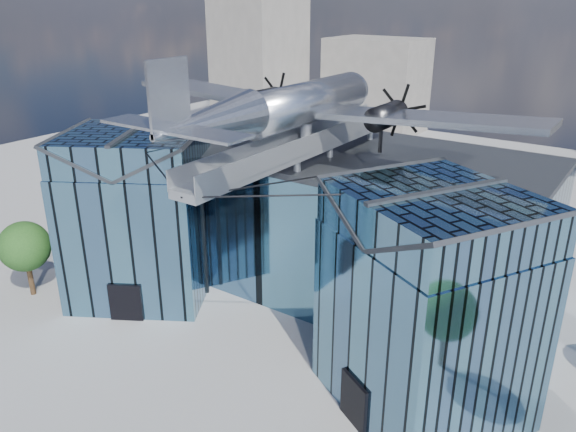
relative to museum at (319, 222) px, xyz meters
The scene contains 5 objects.
ground_plane 8.03m from the museum, 90.00° to the right, with size 120.00×120.00×0.00m, color gray.
museum is the anchor object (origin of this frame).
bg_towers 44.92m from the museum, 88.14° to the left, with size 77.00×24.50×26.00m.
tree_plaza_w 20.64m from the museum, 144.73° to the right, with size 4.31×4.31×5.55m.
tree_side_w 19.30m from the museum, behind, with size 4.63×4.63×5.76m.
Camera 1 is at (18.53, -24.93, 20.19)m, focal length 35.00 mm.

